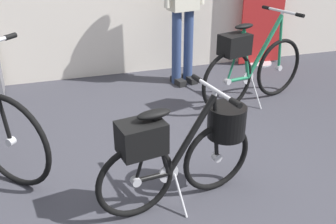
{
  "coord_description": "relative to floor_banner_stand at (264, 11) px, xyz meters",
  "views": [
    {
      "loc": [
        -0.71,
        -1.96,
        1.73
      ],
      "look_at": [
        -0.01,
        0.31,
        0.55
      ],
      "focal_mm": 40.89,
      "sensor_mm": 36.0,
      "label": 1
    }
  ],
  "objects": [
    {
      "name": "ground_plane",
      "position": [
        -1.94,
        -2.45,
        -0.71
      ],
      "size": [
        7.22,
        7.22,
        0.0
      ],
      "primitive_type": "plane",
      "color": "#38383F"
    },
    {
      "name": "floor_banner_stand",
      "position": [
        0.0,
        0.0,
        0.0
      ],
      "size": [
        0.6,
        0.36,
        1.6
      ],
      "color": "#B7B7BC",
      "rests_on": "ground_plane"
    },
    {
      "name": "folding_bike_foreground",
      "position": [
        -1.92,
        -2.41,
        -0.29
      ],
      "size": [
        1.13,
        0.53,
        0.8
      ],
      "color": "black",
      "rests_on": "ground_plane"
    },
    {
      "name": "display_bike_left",
      "position": [
        -0.77,
        -1.13,
        -0.28
      ],
      "size": [
        1.32,
        0.56,
        0.95
      ],
      "color": "black",
      "rests_on": "ground_plane"
    }
  ]
}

